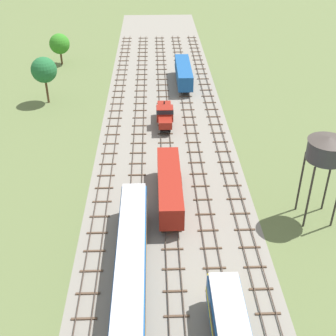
{
  "coord_description": "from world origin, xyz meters",
  "views": [
    {
      "loc": [
        -1.72,
        0.94,
        33.38
      ],
      "look_at": [
        0.0,
        51.87,
        1.5
      ],
      "focal_mm": 47.94,
      "sensor_mm": 36.0,
      "label": 1
    }
  ],
  "objects_px": {
    "freight_boxcar_centre_far": "(184,72)",
    "shunter_loco_centre_left_midfar": "(165,114)",
    "freight_boxcar_centre_left_mid": "(170,186)",
    "passenger_coach_left_near": "(131,259)",
    "water_tower": "(327,150)"
  },
  "relations": [
    {
      "from": "passenger_coach_left_near",
      "to": "freight_boxcar_centre_far",
      "type": "bearing_deg",
      "value": 80.85
    },
    {
      "from": "freight_boxcar_centre_far",
      "to": "shunter_loco_centre_left_midfar",
      "type": "bearing_deg",
      "value": -103.13
    },
    {
      "from": "freight_boxcar_centre_left_mid",
      "to": "water_tower",
      "type": "xyz_separation_m",
      "value": [
        16.99,
        -3.67,
        6.83
      ]
    },
    {
      "from": "passenger_coach_left_near",
      "to": "freight_boxcar_centre_left_mid",
      "type": "relative_size",
      "value": 1.57
    },
    {
      "from": "freight_boxcar_centre_far",
      "to": "passenger_coach_left_near",
      "type": "bearing_deg",
      "value": -99.15
    },
    {
      "from": "shunter_loco_centre_left_midfar",
      "to": "water_tower",
      "type": "distance_m",
      "value": 31.21
    },
    {
      "from": "shunter_loco_centre_left_midfar",
      "to": "water_tower",
      "type": "xyz_separation_m",
      "value": [
        16.99,
        -25.15,
        7.27
      ]
    },
    {
      "from": "freight_boxcar_centre_left_mid",
      "to": "passenger_coach_left_near",
      "type": "bearing_deg",
      "value": -108.22
    },
    {
      "from": "freight_boxcar_centre_far",
      "to": "water_tower",
      "type": "xyz_separation_m",
      "value": [
        12.76,
        -43.29,
        6.83
      ]
    },
    {
      "from": "freight_boxcar_centre_left_mid",
      "to": "freight_boxcar_centre_far",
      "type": "relative_size",
      "value": 1.0
    },
    {
      "from": "freight_boxcar_centre_far",
      "to": "water_tower",
      "type": "height_order",
      "value": "water_tower"
    },
    {
      "from": "passenger_coach_left_near",
      "to": "freight_boxcar_centre_left_mid",
      "type": "height_order",
      "value": "passenger_coach_left_near"
    },
    {
      "from": "shunter_loco_centre_left_midfar",
      "to": "freight_boxcar_centre_far",
      "type": "xyz_separation_m",
      "value": [
        4.23,
        18.14,
        0.44
      ]
    },
    {
      "from": "water_tower",
      "to": "shunter_loco_centre_left_midfar",
      "type": "bearing_deg",
      "value": 124.05
    },
    {
      "from": "freight_boxcar_centre_left_mid",
      "to": "freight_boxcar_centre_far",
      "type": "xyz_separation_m",
      "value": [
        4.22,
        39.63,
        0.0
      ]
    }
  ]
}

